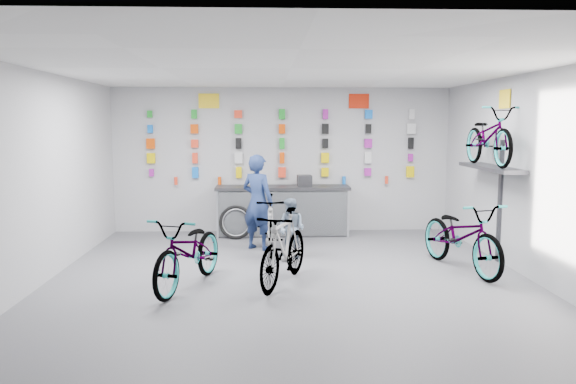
{
  "coord_description": "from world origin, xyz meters",
  "views": [
    {
      "loc": [
        -0.35,
        -7.72,
        2.26
      ],
      "look_at": [
        0.02,
        1.4,
        1.14
      ],
      "focal_mm": 35.0,
      "sensor_mm": 36.0,
      "label": 1
    }
  ],
  "objects_px": {
    "bike_center": "(284,248)",
    "counter": "(283,211)",
    "bike_left": "(189,251)",
    "bike_right": "(462,235)",
    "clerk": "(258,202)",
    "bike_service": "(270,224)",
    "customer": "(291,229)"
  },
  "relations": [
    {
      "from": "bike_center",
      "to": "counter",
      "type": "bearing_deg",
      "value": 110.31
    },
    {
      "from": "bike_left",
      "to": "bike_service",
      "type": "height_order",
      "value": "bike_left"
    },
    {
      "from": "bike_service",
      "to": "customer",
      "type": "xyz_separation_m",
      "value": [
        0.35,
        -0.48,
        0.01
      ]
    },
    {
      "from": "clerk",
      "to": "customer",
      "type": "bearing_deg",
      "value": 161.79
    },
    {
      "from": "customer",
      "to": "bike_service",
      "type": "bearing_deg",
      "value": 161.02
    },
    {
      "from": "counter",
      "to": "bike_left",
      "type": "relative_size",
      "value": 1.39
    },
    {
      "from": "bike_left",
      "to": "bike_right",
      "type": "bearing_deg",
      "value": 28.45
    },
    {
      "from": "clerk",
      "to": "bike_service",
      "type": "bearing_deg",
      "value": 164.84
    },
    {
      "from": "bike_center",
      "to": "bike_right",
      "type": "distance_m",
      "value": 2.85
    },
    {
      "from": "counter",
      "to": "bike_service",
      "type": "xyz_separation_m",
      "value": [
        -0.27,
        -1.54,
        0.02
      ]
    },
    {
      "from": "counter",
      "to": "bike_right",
      "type": "relative_size",
      "value": 1.3
    },
    {
      "from": "customer",
      "to": "bike_center",
      "type": "bearing_deg",
      "value": -61.99
    },
    {
      "from": "bike_left",
      "to": "customer",
      "type": "bearing_deg",
      "value": 65.4
    },
    {
      "from": "counter",
      "to": "clerk",
      "type": "distance_m",
      "value": 1.43
    },
    {
      "from": "counter",
      "to": "bike_center",
      "type": "xyz_separation_m",
      "value": [
        -0.1,
        -3.55,
        0.04
      ]
    },
    {
      "from": "bike_right",
      "to": "bike_service",
      "type": "xyz_separation_m",
      "value": [
        -2.94,
        1.35,
        -0.04
      ]
    },
    {
      "from": "bike_service",
      "to": "clerk",
      "type": "bearing_deg",
      "value": 130.35
    },
    {
      "from": "bike_left",
      "to": "bike_center",
      "type": "xyz_separation_m",
      "value": [
        1.31,
        0.09,
        0.02
      ]
    },
    {
      "from": "bike_left",
      "to": "bike_right",
      "type": "relative_size",
      "value": 0.94
    },
    {
      "from": "counter",
      "to": "bike_service",
      "type": "bearing_deg",
      "value": -99.92
    },
    {
      "from": "bike_center",
      "to": "clerk",
      "type": "bearing_deg",
      "value": 121.72
    },
    {
      "from": "bike_left",
      "to": "clerk",
      "type": "bearing_deg",
      "value": 86.8
    },
    {
      "from": "bike_left",
      "to": "customer",
      "type": "relative_size",
      "value": 1.91
    },
    {
      "from": "counter",
      "to": "bike_right",
      "type": "distance_m",
      "value": 3.94
    },
    {
      "from": "bike_left",
      "to": "clerk",
      "type": "distance_m",
      "value": 2.54
    },
    {
      "from": "counter",
      "to": "customer",
      "type": "relative_size",
      "value": 2.65
    },
    {
      "from": "bike_right",
      "to": "clerk",
      "type": "xyz_separation_m",
      "value": [
        -3.16,
        1.6,
        0.31
      ]
    },
    {
      "from": "bike_service",
      "to": "bike_left",
      "type": "bearing_deg",
      "value": -119.09
    },
    {
      "from": "bike_left",
      "to": "bike_right",
      "type": "xyz_separation_m",
      "value": [
        4.07,
        0.75,
        0.04
      ]
    },
    {
      "from": "bike_right",
      "to": "customer",
      "type": "relative_size",
      "value": 2.04
    },
    {
      "from": "clerk",
      "to": "customer",
      "type": "height_order",
      "value": "clerk"
    },
    {
      "from": "counter",
      "to": "customer",
      "type": "bearing_deg",
      "value": -87.61
    }
  ]
}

